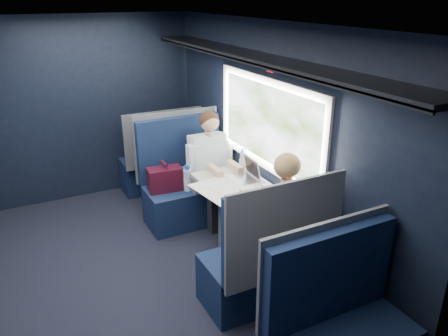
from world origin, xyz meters
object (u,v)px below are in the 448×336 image
table (236,192)px  seat_bay_far (266,263)px  seat_row_back (339,334)px  bottle_small (243,159)px  laptop (247,173)px  seat_bay_near (185,186)px  woman (281,215)px  man (212,163)px  seat_row_front (160,161)px  cup (242,163)px

table → seat_bay_far: size_ratio=0.79×
seat_row_back → bottle_small: 2.28m
laptop → seat_bay_near: bearing=115.7°
seat_row_back → woman: (0.25, 1.09, 0.32)m
seat_bay_far → seat_row_back: (0.00, -0.92, -0.00)m
table → seat_bay_far: 0.93m
man → seat_bay_far: bearing=-99.0°
seat_row_front → woman: 2.54m
bottle_small → seat_row_front: bearing=108.8°
seat_row_front → woman: woman is taller
cup → seat_row_front: bearing=109.0°
table → seat_bay_far: seat_bay_far is taller
seat_bay_far → woman: size_ratio=0.95×
seat_bay_near → woman: (0.27, -1.58, 0.30)m
woman → seat_bay_far: bearing=-146.2°
woman → man: bearing=90.0°
woman → cup: bearing=78.3°
woman → laptop: (0.11, 0.80, 0.07)m
seat_bay_near → man: 0.43m
seat_bay_near → bottle_small: size_ratio=5.74×
seat_row_back → man: man is taller
seat_bay_far → bottle_small: seat_bay_far is taller
seat_bay_near → seat_row_front: seat_bay_near is taller
seat_bay_far → cup: bearing=69.4°
cup → seat_bay_far: bearing=-110.6°
woman → seat_row_back: bearing=-102.9°
table → cup: (0.30, 0.40, 0.12)m
woman → cup: (0.23, 1.11, 0.05)m
woman → seat_row_front: bearing=95.7°
seat_row_back → woman: bearing=77.1°
seat_bay_near → cup: size_ratio=14.79×
seat_row_back → laptop: seat_row_back is taller
seat_bay_far → bottle_small: size_ratio=5.74×
bottle_small → seat_bay_far: bearing=-110.8°
seat_row_back → man: 2.53m
laptop → cup: size_ratio=3.69×
seat_row_front → laptop: size_ratio=3.68×
seat_bay_far → bottle_small: 1.41m
laptop → seat_row_back: bearing=-100.8°
seat_bay_far → woman: (0.25, 0.17, 0.31)m
man → bottle_small: man is taller
seat_row_back → laptop: bearing=79.2°
seat_bay_near → seat_bay_far: bearing=-89.5°
seat_row_back → seat_bay_near: bearing=90.4°
table → seat_bay_near: size_ratio=0.79×
table → cup: cup is taller
bottle_small → woman: bearing=-101.9°
seat_bay_near → seat_row_front: bearing=89.0°
seat_bay_near → seat_row_back: (0.02, -2.67, -0.02)m
seat_bay_far → seat_row_front: 2.67m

